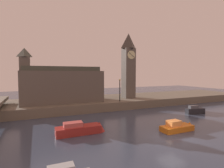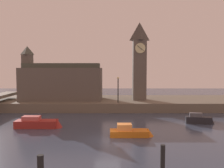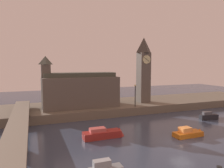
% 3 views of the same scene
% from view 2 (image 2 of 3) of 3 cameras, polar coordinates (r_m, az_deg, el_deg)
% --- Properties ---
extents(ground_plane, '(120.00, 120.00, 0.00)m').
position_cam_2_polar(ground_plane, '(23.57, -1.06, -13.55)').
color(ground_plane, '#384256').
extents(far_embankment, '(70.00, 12.00, 1.50)m').
position_cam_2_polar(far_embankment, '(42.95, -0.54, -4.61)').
color(far_embankment, '#6B6051').
rests_on(far_embankment, ground).
extents(clock_tower, '(2.51, 2.54, 13.53)m').
position_cam_2_polar(clock_tower, '(41.62, 6.71, 5.82)').
color(clock_tower, '#5B544C').
rests_on(clock_tower, far_embankment).
extents(parliament_hall, '(13.92, 6.07, 9.45)m').
position_cam_2_polar(parliament_hall, '(42.46, -12.25, 0.48)').
color(parliament_hall, '#5B544C').
rests_on(parliament_hall, far_embankment).
extents(streetlamp, '(0.36, 0.36, 4.18)m').
position_cam_2_polar(streetlamp, '(37.76, 1.54, -0.67)').
color(streetlamp, black).
rests_on(streetlamp, far_embankment).
extents(mooring_post_right, '(0.31, 0.31, 2.01)m').
position_cam_2_polar(mooring_post_right, '(16.62, 12.25, -17.53)').
color(mooring_post_right, black).
rests_on(mooring_post_right, ground).
extents(boat_dinghy_red, '(5.61, 1.57, 1.51)m').
position_cam_2_polar(boat_dinghy_red, '(29.58, -16.82, -9.07)').
color(boat_dinghy_red, maroon).
rests_on(boat_dinghy_red, ground).
extents(boat_patrol_orange, '(4.64, 1.57, 1.43)m').
position_cam_2_polar(boat_patrol_orange, '(25.03, 5.30, -11.52)').
color(boat_patrol_orange, orange).
rests_on(boat_patrol_orange, ground).
extents(boat_barge_dark, '(3.70, 1.50, 1.38)m').
position_cam_2_polar(boat_barge_dark, '(32.35, 20.65, -8.03)').
color(boat_barge_dark, '#232328').
rests_on(boat_barge_dark, ground).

